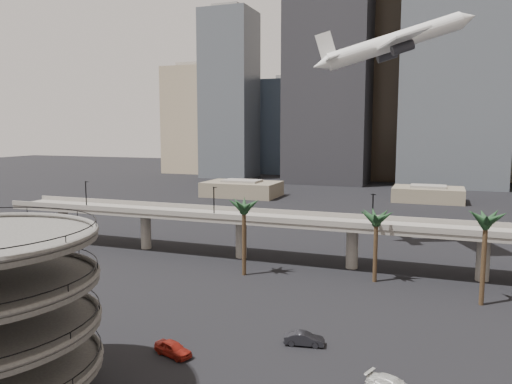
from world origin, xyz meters
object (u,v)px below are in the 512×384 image
(airborne_jet, at_px, (393,43))
(car_a, at_px, (173,349))
(overpass, at_px, (295,225))
(car_b, at_px, (304,339))

(airborne_jet, distance_m, car_a, 76.46)
(overpass, bearing_deg, airborne_jet, 49.82)
(car_a, distance_m, car_b, 15.34)
(overpass, distance_m, airborne_jet, 42.99)
(overpass, distance_m, car_b, 37.59)
(car_a, xyz_separation_m, car_b, (13.22, 7.79, -0.04))
(overpass, height_order, car_b, overpass)
(airborne_jet, height_order, car_b, airborne_jet)
(overpass, relative_size, car_a, 26.78)
(airborne_jet, distance_m, car_b, 68.34)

